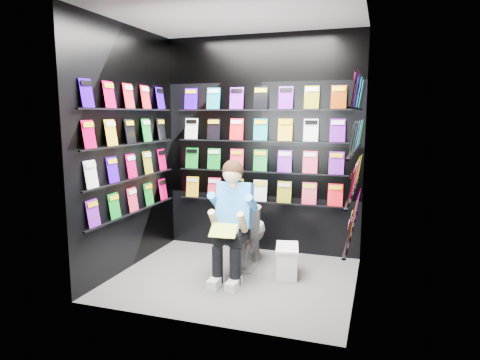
% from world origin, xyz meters
% --- Properties ---
extents(floor, '(2.40, 2.40, 0.00)m').
position_xyz_m(floor, '(0.00, 0.00, 0.00)').
color(floor, '#5E5F5C').
rests_on(floor, ground).
extents(ceiling, '(2.40, 2.40, 0.00)m').
position_xyz_m(ceiling, '(0.00, 0.00, 2.60)').
color(ceiling, white).
rests_on(ceiling, floor).
extents(wall_back, '(2.40, 0.04, 2.60)m').
position_xyz_m(wall_back, '(0.00, 1.00, 1.30)').
color(wall_back, black).
rests_on(wall_back, floor).
extents(wall_front, '(2.40, 0.04, 2.60)m').
position_xyz_m(wall_front, '(0.00, -1.00, 1.30)').
color(wall_front, black).
rests_on(wall_front, floor).
extents(wall_left, '(0.04, 2.00, 2.60)m').
position_xyz_m(wall_left, '(-1.20, 0.00, 1.30)').
color(wall_left, black).
rests_on(wall_left, floor).
extents(wall_right, '(0.04, 2.00, 2.60)m').
position_xyz_m(wall_right, '(1.20, 0.00, 1.30)').
color(wall_right, black).
rests_on(wall_right, floor).
extents(comics_back, '(2.10, 0.06, 1.37)m').
position_xyz_m(comics_back, '(0.00, 0.97, 1.31)').
color(comics_back, '#EA2B4E').
rests_on(comics_back, wall_back).
extents(comics_left, '(0.06, 1.70, 1.37)m').
position_xyz_m(comics_left, '(-1.17, 0.00, 1.31)').
color(comics_left, '#EA2B4E').
rests_on(comics_left, wall_left).
extents(comics_right, '(0.06, 1.70, 1.37)m').
position_xyz_m(comics_right, '(1.17, 0.00, 1.31)').
color(comics_right, '#EA2B4E').
rests_on(comics_right, wall_right).
extents(toilet, '(0.48, 0.78, 0.73)m').
position_xyz_m(toilet, '(-0.01, 0.44, 0.37)').
color(toilet, white).
rests_on(toilet, floor).
extents(longbox, '(0.28, 0.41, 0.29)m').
position_xyz_m(longbox, '(0.49, 0.26, 0.14)').
color(longbox, white).
rests_on(longbox, floor).
extents(longbox_lid, '(0.30, 0.44, 0.03)m').
position_xyz_m(longbox_lid, '(0.49, 0.26, 0.30)').
color(longbox_lid, white).
rests_on(longbox_lid, longbox).
extents(reader, '(0.53, 0.73, 1.29)m').
position_xyz_m(reader, '(-0.01, 0.06, 0.74)').
color(reader, '#2D7CCD').
rests_on(reader, toilet).
extents(held_comic, '(0.27, 0.17, 0.11)m').
position_xyz_m(held_comic, '(-0.01, -0.29, 0.58)').
color(held_comic, green).
rests_on(held_comic, reader).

